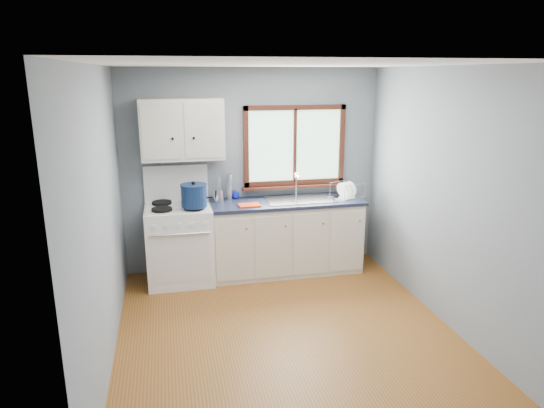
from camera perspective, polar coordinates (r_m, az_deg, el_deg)
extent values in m
cube|color=brown|center=(4.86, 1.76, -14.97)|extent=(3.20, 3.60, 0.02)
cube|color=white|center=(4.20, 2.05, 16.26)|extent=(3.20, 3.60, 0.02)
cube|color=slate|center=(6.09, -2.30, 3.98)|extent=(3.20, 0.02, 2.50)
cube|color=slate|center=(2.76, 11.34, -10.47)|extent=(3.20, 0.02, 2.50)
cube|color=slate|center=(4.28, -19.52, -1.73)|extent=(0.02, 3.60, 2.50)
cube|color=slate|center=(5.00, 20.08, 0.58)|extent=(0.02, 3.60, 2.50)
cube|color=white|center=(5.88, -10.80, -4.70)|extent=(0.76, 0.65, 0.92)
cube|color=white|center=(5.98, -11.22, 2.42)|extent=(0.76, 0.05, 0.44)
cube|color=silver|center=(5.74, -11.03, -0.33)|extent=(0.72, 0.59, 0.01)
cylinder|color=black|center=(5.59, -12.84, -0.63)|extent=(0.23, 0.23, 0.03)
cylinder|color=black|center=(5.59, -9.15, -0.42)|extent=(0.23, 0.23, 0.03)
cylinder|color=black|center=(5.88, -12.84, 0.14)|extent=(0.23, 0.23, 0.03)
cylinder|color=black|center=(5.88, -9.33, 0.34)|extent=(0.23, 0.23, 0.03)
cylinder|color=silver|center=(5.47, -10.80, -3.54)|extent=(0.66, 0.02, 0.02)
cube|color=silver|center=(5.60, -10.66, -6.38)|extent=(0.66, 0.01, 0.55)
cube|color=beige|center=(6.07, 1.62, -3.98)|extent=(1.85, 0.60, 0.88)
cube|color=black|center=(6.23, 1.55, -7.40)|extent=(1.85, 0.54, 0.08)
cube|color=black|center=(5.94, 1.65, 0.22)|extent=(1.89, 0.64, 0.04)
cube|color=silver|center=(5.97, 3.33, 0.53)|extent=(0.84, 0.46, 0.01)
cube|color=silver|center=(5.94, 1.46, -0.26)|extent=(0.36, 0.40, 0.14)
cube|color=silver|center=(6.05, 5.15, -0.04)|extent=(0.36, 0.40, 0.14)
cylinder|color=silver|center=(6.13, 2.85, 2.23)|extent=(0.02, 0.02, 0.28)
cylinder|color=silver|center=(6.04, 3.04, 3.29)|extent=(0.02, 0.16, 0.02)
sphere|color=silver|center=(6.10, 2.86, 3.51)|extent=(0.04, 0.04, 0.04)
cube|color=#9EC6A8|center=(6.13, 2.67, 6.90)|extent=(1.22, 0.01, 0.92)
cube|color=#451F14|center=(6.07, 2.77, 11.27)|extent=(1.30, 0.05, 0.06)
cube|color=#451F14|center=(6.20, 2.66, 2.57)|extent=(1.30, 0.05, 0.06)
cube|color=#451F14|center=(5.99, -3.07, 6.69)|extent=(0.06, 0.05, 1.00)
cube|color=#451F14|center=(6.30, 8.20, 6.98)|extent=(0.06, 0.05, 1.00)
cube|color=#451F14|center=(6.11, 2.71, 6.87)|extent=(0.03, 0.05, 0.92)
cube|color=#451F14|center=(6.18, 2.72, 2.06)|extent=(1.36, 0.10, 0.03)
cube|color=beige|center=(5.74, -10.51, 8.61)|extent=(0.95, 0.32, 0.70)
cube|color=beige|center=(5.57, -12.91, 8.30)|extent=(0.44, 0.01, 0.62)
cube|color=beige|center=(5.59, -7.99, 8.55)|extent=(0.44, 0.01, 0.62)
sphere|color=black|center=(5.57, -11.62, 7.53)|extent=(0.03, 0.03, 0.03)
sphere|color=black|center=(5.58, -9.19, 7.66)|extent=(0.03, 0.03, 0.03)
cylinder|color=black|center=(5.86, -9.25, 0.68)|extent=(0.23, 0.23, 0.05)
cube|color=black|center=(5.87, -7.62, 0.76)|extent=(0.13, 0.02, 0.01)
cylinder|color=#0E2149|center=(5.55, -9.17, 0.93)|extent=(0.33, 0.33, 0.24)
cylinder|color=#0E2149|center=(5.52, -9.22, 2.21)|extent=(0.34, 0.34, 0.02)
sphere|color=black|center=(5.52, -9.23, 2.44)|extent=(0.05, 0.05, 0.04)
cylinder|color=silver|center=(5.90, -6.27, 0.97)|extent=(0.14, 0.14, 0.14)
cylinder|color=silver|center=(5.87, -6.11, 2.40)|extent=(0.01, 0.01, 0.21)
cylinder|color=silver|center=(5.88, -6.48, 2.59)|extent=(0.01, 0.01, 0.25)
cylinder|color=silver|center=(5.85, -6.33, 2.25)|extent=(0.01, 0.01, 0.19)
cylinder|color=silver|center=(5.96, -5.07, 1.98)|extent=(0.09, 0.09, 0.31)
imported|color=#0A1CB1|center=(5.99, -4.23, 1.69)|extent=(0.10, 0.10, 0.24)
cube|color=red|center=(5.69, -2.71, -0.14)|extent=(0.25, 0.19, 0.02)
cube|color=silver|center=(6.19, 8.86, 0.91)|extent=(0.46, 0.41, 0.01)
cylinder|color=silver|center=(5.95, 8.58, 1.18)|extent=(0.01, 0.01, 0.18)
cylinder|color=silver|center=(6.20, 10.93, 1.64)|extent=(0.01, 0.01, 0.18)
cylinder|color=silver|center=(6.14, 6.84, 1.67)|extent=(0.01, 0.01, 0.18)
cylinder|color=silver|center=(6.38, 9.19, 2.10)|extent=(0.01, 0.01, 0.18)
cylinder|color=silver|center=(6.06, 9.81, 2.23)|extent=(0.33, 0.15, 0.01)
cylinder|color=silver|center=(6.24, 8.06, 2.68)|extent=(0.33, 0.15, 0.01)
cylinder|color=white|center=(6.10, 8.30, 1.62)|extent=(0.13, 0.20, 0.19)
cylinder|color=white|center=(6.15, 8.78, 1.71)|extent=(0.13, 0.20, 0.19)
cylinder|color=white|center=(6.20, 9.25, 1.80)|extent=(0.13, 0.20, 0.19)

